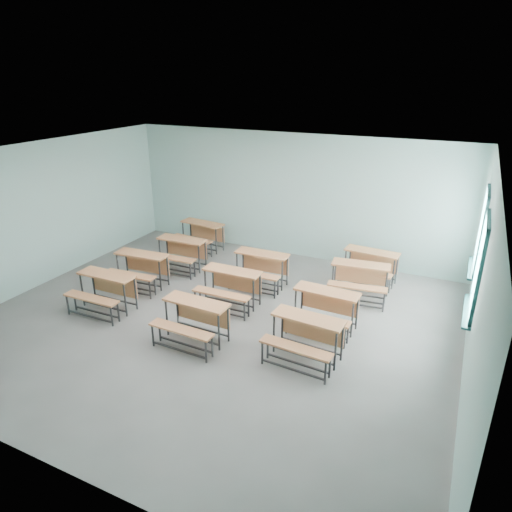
{
  "coord_description": "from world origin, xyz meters",
  "views": [
    {
      "loc": [
        4.13,
        -6.78,
        4.58
      ],
      "look_at": [
        0.31,
        1.2,
        1.0
      ],
      "focal_mm": 32.0,
      "sensor_mm": 36.0,
      "label": 1
    }
  ],
  "objects_px": {
    "desk_unit_r2c0": "(180,250)",
    "desk_unit_r3c2": "(370,263)",
    "desk_unit_r0c2": "(305,333)",
    "desk_unit_r0c1": "(193,316)",
    "desk_unit_r1c2": "(324,305)",
    "desk_unit_r2c2": "(360,276)",
    "desk_unit_r0c0": "(104,287)",
    "desk_unit_r2c1": "(260,265)",
    "desk_unit_r3c0": "(200,232)",
    "desk_unit_r1c1": "(230,283)",
    "desk_unit_r1c0": "(139,265)"
  },
  "relations": [
    {
      "from": "desk_unit_r2c0",
      "to": "desk_unit_r3c2",
      "type": "bearing_deg",
      "value": 12.74
    },
    {
      "from": "desk_unit_r2c0",
      "to": "desk_unit_r3c0",
      "type": "relative_size",
      "value": 0.97
    },
    {
      "from": "desk_unit_r0c0",
      "to": "desk_unit_r3c0",
      "type": "relative_size",
      "value": 0.96
    },
    {
      "from": "desk_unit_r0c0",
      "to": "desk_unit_r1c2",
      "type": "height_order",
      "value": "same"
    },
    {
      "from": "desk_unit_r1c0",
      "to": "desk_unit_r1c1",
      "type": "distance_m",
      "value": 2.3
    },
    {
      "from": "desk_unit_r1c2",
      "to": "desk_unit_r2c0",
      "type": "height_order",
      "value": "same"
    },
    {
      "from": "desk_unit_r0c0",
      "to": "desk_unit_r2c1",
      "type": "relative_size",
      "value": 1.0
    },
    {
      "from": "desk_unit_r2c2",
      "to": "desk_unit_r0c1",
      "type": "bearing_deg",
      "value": -134.58
    },
    {
      "from": "desk_unit_r0c2",
      "to": "desk_unit_r2c0",
      "type": "distance_m",
      "value": 4.72
    },
    {
      "from": "desk_unit_r1c2",
      "to": "desk_unit_r0c1",
      "type": "bearing_deg",
      "value": -142.51
    },
    {
      "from": "desk_unit_r1c1",
      "to": "desk_unit_r3c0",
      "type": "relative_size",
      "value": 0.96
    },
    {
      "from": "desk_unit_r0c0",
      "to": "desk_unit_r0c1",
      "type": "height_order",
      "value": "same"
    },
    {
      "from": "desk_unit_r0c1",
      "to": "desk_unit_r1c2",
      "type": "bearing_deg",
      "value": 37.14
    },
    {
      "from": "desk_unit_r0c0",
      "to": "desk_unit_r2c0",
      "type": "distance_m",
      "value": 2.44
    },
    {
      "from": "desk_unit_r1c0",
      "to": "desk_unit_r1c2",
      "type": "bearing_deg",
      "value": -4.44
    },
    {
      "from": "desk_unit_r0c1",
      "to": "desk_unit_r0c2",
      "type": "distance_m",
      "value": 2.03
    },
    {
      "from": "desk_unit_r0c0",
      "to": "desk_unit_r1c1",
      "type": "xyz_separation_m",
      "value": [
        2.22,
        1.28,
        0.0
      ]
    },
    {
      "from": "desk_unit_r2c1",
      "to": "desk_unit_r3c0",
      "type": "bearing_deg",
      "value": 150.02
    },
    {
      "from": "desk_unit_r2c1",
      "to": "desk_unit_r0c2",
      "type": "bearing_deg",
      "value": -51.3
    },
    {
      "from": "desk_unit_r2c2",
      "to": "desk_unit_r3c2",
      "type": "height_order",
      "value": "same"
    },
    {
      "from": "desk_unit_r0c2",
      "to": "desk_unit_r2c0",
      "type": "bearing_deg",
      "value": 154.23
    },
    {
      "from": "desk_unit_r0c2",
      "to": "desk_unit_r1c0",
      "type": "relative_size",
      "value": 0.99
    },
    {
      "from": "desk_unit_r1c2",
      "to": "desk_unit_r2c0",
      "type": "xyz_separation_m",
      "value": [
        -4.09,
        1.22,
        0.0
      ]
    },
    {
      "from": "desk_unit_r1c1",
      "to": "desk_unit_r2c0",
      "type": "relative_size",
      "value": 0.99
    },
    {
      "from": "desk_unit_r0c2",
      "to": "desk_unit_r2c2",
      "type": "bearing_deg",
      "value": 87.84
    },
    {
      "from": "desk_unit_r1c1",
      "to": "desk_unit_r2c2",
      "type": "xyz_separation_m",
      "value": [
        2.35,
        1.49,
        0.0
      ]
    },
    {
      "from": "desk_unit_r1c2",
      "to": "desk_unit_r2c2",
      "type": "height_order",
      "value": "same"
    },
    {
      "from": "desk_unit_r0c1",
      "to": "desk_unit_r2c1",
      "type": "xyz_separation_m",
      "value": [
        0.08,
        2.64,
        0.0
      ]
    },
    {
      "from": "desk_unit_r0c0",
      "to": "desk_unit_r2c2",
      "type": "xyz_separation_m",
      "value": [
        4.57,
        2.77,
        0.0
      ]
    },
    {
      "from": "desk_unit_r1c0",
      "to": "desk_unit_r0c0",
      "type": "bearing_deg",
      "value": -90.71
    },
    {
      "from": "desk_unit_r0c1",
      "to": "desk_unit_r2c0",
      "type": "relative_size",
      "value": 0.99
    },
    {
      "from": "desk_unit_r1c2",
      "to": "desk_unit_r2c1",
      "type": "bearing_deg",
      "value": 149.38
    },
    {
      "from": "desk_unit_r3c0",
      "to": "desk_unit_r1c1",
      "type": "bearing_deg",
      "value": -42.16
    },
    {
      "from": "desk_unit_r3c0",
      "to": "desk_unit_r1c0",
      "type": "bearing_deg",
      "value": -84.98
    },
    {
      "from": "desk_unit_r2c2",
      "to": "desk_unit_r2c0",
      "type": "bearing_deg",
      "value": 177.18
    },
    {
      "from": "desk_unit_r0c0",
      "to": "desk_unit_r1c0",
      "type": "bearing_deg",
      "value": 92.64
    },
    {
      "from": "desk_unit_r3c2",
      "to": "desk_unit_r1c2",
      "type": "bearing_deg",
      "value": -93.12
    },
    {
      "from": "desk_unit_r1c1",
      "to": "desk_unit_r1c2",
      "type": "bearing_deg",
      "value": -3.15
    },
    {
      "from": "desk_unit_r2c1",
      "to": "desk_unit_r0c0",
      "type": "bearing_deg",
      "value": -135.42
    },
    {
      "from": "desk_unit_r0c0",
      "to": "desk_unit_r2c2",
      "type": "relative_size",
      "value": 0.94
    },
    {
      "from": "desk_unit_r0c0",
      "to": "desk_unit_r2c2",
      "type": "distance_m",
      "value": 5.34
    },
    {
      "from": "desk_unit_r0c0",
      "to": "desk_unit_r2c1",
      "type": "distance_m",
      "value": 3.39
    },
    {
      "from": "desk_unit_r1c0",
      "to": "desk_unit_r2c0",
      "type": "distance_m",
      "value": 1.25
    },
    {
      "from": "desk_unit_r0c1",
      "to": "desk_unit_r2c2",
      "type": "height_order",
      "value": "same"
    },
    {
      "from": "desk_unit_r0c1",
      "to": "desk_unit_r1c1",
      "type": "bearing_deg",
      "value": 94.24
    },
    {
      "from": "desk_unit_r1c1",
      "to": "desk_unit_r3c2",
      "type": "height_order",
      "value": "same"
    },
    {
      "from": "desk_unit_r1c2",
      "to": "desk_unit_r3c2",
      "type": "xyz_separation_m",
      "value": [
        0.32,
        2.42,
        0.0
      ]
    },
    {
      "from": "desk_unit_r0c0",
      "to": "desk_unit_r3c0",
      "type": "bearing_deg",
      "value": 89.91
    },
    {
      "from": "desk_unit_r2c0",
      "to": "desk_unit_r3c2",
      "type": "height_order",
      "value": "same"
    },
    {
      "from": "desk_unit_r0c0",
      "to": "desk_unit_r0c2",
      "type": "distance_m",
      "value": 4.3
    }
  ]
}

